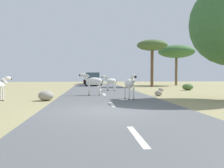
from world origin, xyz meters
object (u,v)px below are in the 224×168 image
Objects in this scene: tree_2 at (176,52)px; rock_4 at (158,93)px; zebra_0 at (130,84)px; zebra_2 at (93,82)px; car_1 at (90,79)px; zebra_3 at (110,81)px; rock_2 at (161,89)px; car_0 at (93,80)px; tree_1 at (152,46)px; bush_1 at (188,87)px; rock_1 at (46,96)px.

rock_4 is (-7.60, -17.30, -4.60)m from tree_2.
zebra_2 reaches higher than zebra_0.
tree_2 is (12.23, -5.26, 3.94)m from car_1.
rock_2 is (4.48, -0.71, -0.72)m from zebra_3.
zebra_3 is 16.32m from tree_2.
rock_2 is at bearing -63.78° from car_0.
tree_1 is (5.82, 7.57, 4.15)m from zebra_3.
rock_2 is at bearing -53.20° from zebra_2.
rock_2 is at bearing -115.85° from zebra_3.
car_1 is at bearing 156.74° from tree_2.
zebra_3 is at bearing 171.04° from rock_2.
bush_1 is (1.71, -6.87, -4.72)m from tree_1.
zebra_2 is 0.39× the size of car_0.
zebra_2 is 0.29× the size of tree_1.
zebra_3 is at bearing -174.70° from bush_1.
zebra_0 is 25.31m from car_1.
car_0 reaches higher than rock_1.
tree_2 reaches higher than rock_2.
rock_2 is (-3.05, -1.40, -0.15)m from bush_1.
rock_2 is at bearing 39.33° from rock_1.
tree_2 is (10.48, 11.89, 3.90)m from zebra_3.
tree_1 reaches higher than car_1.
tree_2 is at bearing 53.24° from rock_1.
car_1 is 18.89m from bush_1.
car_1 is at bearing 109.23° from rock_2.
car_1 is (-1.75, 17.15, -0.04)m from zebra_3.
zebra_0 is 11.30m from bush_1.
zebra_0 is 0.27× the size of tree_2.
car_0 and car_1 have the same top height.
rock_1 is (-11.85, -8.61, -0.03)m from bush_1.
car_1 is 9.06× the size of rock_2.
tree_2 is 19.45m from rock_4.
tree_1 is at bearing 77.23° from rock_4.
rock_2 is (5.90, -11.41, -0.68)m from car_0.
zebra_3 reaches higher than rock_1.
rock_4 is at bearing -76.18° from car_0.
tree_1 is 11.80× the size of rock_2.
rock_1 is at bearing -140.67° from rock_2.
car_0 is 8.93× the size of rock_2.
car_0 is 8.94m from tree_1.
car_0 is 12.87m from rock_2.
rock_4 is (4.30, -16.11, -0.66)m from car_0.
bush_1 is (7.11, 8.77, -0.62)m from zebra_0.
rock_2 is 4.96m from rock_4.
car_0 is 0.76× the size of tree_1.
zebra_3 is 1.39× the size of bush_1.
car_1 is 5.18× the size of rock_1.
rock_1 is (-2.57, -25.06, -0.57)m from car_1.
car_1 is (-0.11, 22.09, -0.15)m from zebra_2.
zebra_2 is at bearing -93.10° from car_1.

